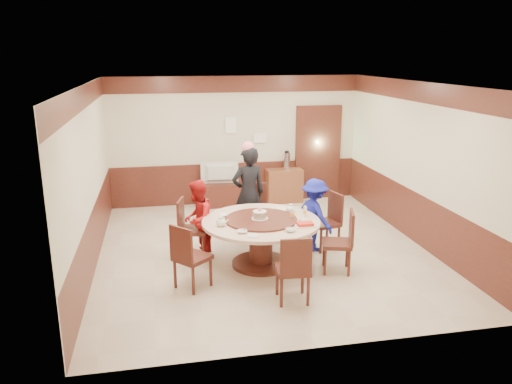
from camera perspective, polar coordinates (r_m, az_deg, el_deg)
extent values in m
plane|color=beige|center=(8.61, 0.84, -6.68)|extent=(6.00, 6.00, 0.00)
plane|color=silver|center=(7.99, 0.92, 12.27)|extent=(6.00, 6.00, 0.00)
cube|color=beige|center=(11.08, -2.37, 5.88)|extent=(5.50, 0.04, 2.80)
cube|color=beige|center=(5.41, 7.55, -4.67)|extent=(5.50, 0.04, 2.80)
cube|color=beige|center=(8.09, -18.55, 1.45)|extent=(0.04, 6.00, 2.80)
cube|color=beige|center=(9.15, 18.00, 3.07)|extent=(0.04, 6.00, 2.80)
cube|color=#491E16|center=(8.45, 0.86, -3.85)|extent=(5.50, 6.00, 0.90)
cube|color=#491E16|center=(8.00, 0.92, 11.02)|extent=(5.50, 6.00, 0.35)
cube|color=#491E16|center=(11.54, 7.08, 4.40)|extent=(1.05, 0.08, 2.18)
cube|color=#85CE99|center=(11.55, 7.05, 4.42)|extent=(0.88, 0.02, 2.05)
cylinder|color=#491E16|center=(8.03, 0.56, -8.13)|extent=(0.92, 0.92, 0.06)
cylinder|color=#491E16|center=(7.91, 0.57, -5.97)|extent=(0.37, 0.37, 0.65)
cylinder|color=beige|center=(7.78, 0.57, -3.44)|extent=(1.84, 1.84, 0.05)
cylinder|color=#491E16|center=(7.77, 0.57, -3.16)|extent=(1.13, 1.13, 0.03)
cube|color=#491E16|center=(8.63, 7.84, -3.58)|extent=(0.54, 0.54, 0.06)
cube|color=#491E16|center=(8.66, 9.07, -1.68)|extent=(0.14, 0.42, 0.50)
cube|color=#491E16|center=(8.71, 7.78, -5.07)|extent=(0.36, 0.36, 0.42)
cube|color=#491E16|center=(9.09, -0.08, -2.45)|extent=(0.53, 0.53, 0.06)
cube|color=#491E16|center=(9.21, -0.02, -0.44)|extent=(0.42, 0.14, 0.50)
cube|color=#491E16|center=(9.16, -0.08, -3.87)|extent=(0.36, 0.36, 0.42)
cube|color=#491E16|center=(8.30, -7.11, -4.34)|extent=(0.54, 0.54, 0.06)
cube|color=#491E16|center=(8.25, -8.60, -2.53)|extent=(0.15, 0.42, 0.50)
cube|color=#491E16|center=(8.38, -7.05, -5.89)|extent=(0.36, 0.36, 0.42)
cube|color=#491E16|center=(7.22, -7.28, -7.46)|extent=(0.62, 0.62, 0.06)
cube|color=#491E16|center=(6.98, -8.57, -5.94)|extent=(0.31, 0.34, 0.50)
cube|color=#491E16|center=(7.31, -7.22, -9.20)|extent=(0.36, 0.36, 0.42)
cube|color=#491E16|center=(6.81, 4.21, -8.83)|extent=(0.47, 0.47, 0.06)
cube|color=#491E16|center=(6.51, 4.60, -7.42)|extent=(0.42, 0.07, 0.50)
cube|color=#491E16|center=(6.91, 4.17, -10.64)|extent=(0.36, 0.36, 0.42)
cube|color=#491E16|center=(7.77, 9.22, -5.85)|extent=(0.55, 0.55, 0.06)
cube|color=#491E16|center=(7.69, 10.87, -4.00)|extent=(0.16, 0.41, 0.50)
cube|color=#491E16|center=(7.86, 9.15, -7.48)|extent=(0.36, 0.36, 0.42)
imported|color=black|center=(8.87, -0.87, -0.20)|extent=(0.69, 0.52, 1.70)
imported|color=red|center=(8.20, -6.70, -3.10)|extent=(0.68, 0.76, 1.30)
imported|color=#171D96|center=(8.51, 6.71, -2.60)|extent=(0.73, 0.92, 1.24)
cylinder|color=white|center=(7.76, 0.43, -3.03)|extent=(0.26, 0.26, 0.01)
cylinder|color=tan|center=(7.74, 0.43, -2.64)|extent=(0.21, 0.21, 0.10)
cylinder|color=white|center=(7.72, 0.43, -2.25)|extent=(0.21, 0.21, 0.01)
sphere|color=pink|center=(7.71, 0.43, -1.99)|extent=(0.06, 0.06, 0.06)
ellipsoid|color=white|center=(7.52, -4.04, -3.48)|extent=(0.17, 0.15, 0.13)
ellipsoid|color=white|center=(8.15, 3.97, -1.96)|extent=(0.17, 0.15, 0.13)
imported|color=white|center=(7.98, -3.75, -2.66)|extent=(0.15, 0.15, 0.04)
imported|color=white|center=(7.30, 3.95, -4.37)|extent=(0.15, 0.15, 0.05)
imported|color=white|center=(7.24, -1.60, -4.54)|extent=(0.15, 0.15, 0.04)
imported|color=white|center=(7.75, 5.40, -3.23)|extent=(0.14, 0.14, 0.04)
cylinder|color=white|center=(7.12, -0.34, -4.99)|extent=(0.18, 0.18, 0.01)
cylinder|color=white|center=(8.33, 2.91, -1.94)|extent=(0.18, 0.18, 0.01)
cube|color=white|center=(7.54, 5.62, -3.87)|extent=(0.30, 0.20, 0.02)
cube|color=red|center=(7.53, 5.62, -3.65)|extent=(0.24, 0.15, 0.04)
cylinder|color=silver|center=(7.85, 4.13, -2.49)|extent=(0.06, 0.06, 0.16)
cylinder|color=silver|center=(7.97, 5.63, -2.24)|extent=(0.06, 0.06, 0.16)
cube|color=#491E16|center=(11.04, -4.12, -0.30)|extent=(0.85, 0.45, 0.50)
imported|color=gray|center=(10.92, -4.17, 2.16)|extent=(0.83, 0.17, 0.47)
cube|color=brown|center=(11.30, 3.24, 0.74)|extent=(0.80, 0.40, 0.75)
cylinder|color=silver|center=(11.18, 3.53, 3.55)|extent=(0.15, 0.15, 0.38)
cube|color=white|center=(10.97, -2.88, 7.63)|extent=(0.25, 0.00, 0.35)
cube|color=white|center=(11.12, 0.48, 6.20)|extent=(0.30, 0.00, 0.22)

